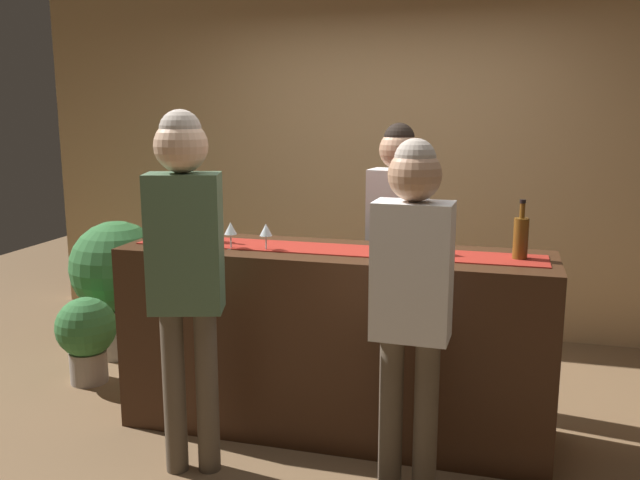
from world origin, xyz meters
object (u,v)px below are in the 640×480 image
at_px(bartender, 397,231).
at_px(potted_plant_small, 87,334).
at_px(wine_bottle_clear, 197,221).
at_px(wine_glass_far_end, 439,235).
at_px(potted_plant_tall, 118,278).
at_px(wine_bottle_green, 165,218).
at_px(wine_bottle_amber, 521,237).
at_px(customer_sipping, 412,285).
at_px(wine_glass_mid_counter, 266,231).
at_px(wine_glass_near_customer, 231,229).
at_px(customer_browsing, 185,253).

xyz_separation_m(bartender, potted_plant_small, (-1.95, -0.38, -0.71)).
distance_m(wine_bottle_clear, wine_glass_far_end, 1.36).
distance_m(wine_glass_far_end, potted_plant_tall, 2.52).
relative_size(wine_bottle_green, potted_plant_tall, 0.31).
distance_m(wine_bottle_amber, customer_sipping, 0.75).
height_order(potted_plant_tall, potted_plant_small, potted_plant_tall).
distance_m(wine_bottle_amber, wine_glass_mid_counter, 1.31).
xyz_separation_m(wine_glass_near_customer, wine_glass_mid_counter, (0.20, 0.01, 0.00)).
bearing_deg(wine_glass_mid_counter, potted_plant_tall, 149.78).
relative_size(wine_glass_mid_counter, wine_glass_far_end, 1.00).
bearing_deg(wine_bottle_clear, bartender, 27.71).
height_order(wine_bottle_amber, wine_glass_mid_counter, wine_bottle_amber).
bearing_deg(wine_glass_near_customer, wine_glass_far_end, 6.35).
height_order(wine_bottle_green, wine_bottle_clear, same).
relative_size(bartender, customer_browsing, 0.95).
xyz_separation_m(potted_plant_tall, potted_plant_small, (0.09, -0.53, -0.24)).
bearing_deg(wine_glass_far_end, customer_sipping, -95.91).
relative_size(bartender, potted_plant_small, 2.95).
relative_size(wine_bottle_green, customer_browsing, 0.17).
xyz_separation_m(wine_bottle_clear, potted_plant_tall, (-0.98, 0.71, -0.57)).
relative_size(wine_glass_mid_counter, potted_plant_tall, 0.15).
relative_size(wine_bottle_green, potted_plant_small, 0.53).
relative_size(bartender, customer_sipping, 1.02).
xyz_separation_m(wine_glass_near_customer, potted_plant_tall, (-1.25, 0.85, -0.57)).
bearing_deg(wine_bottle_amber, customer_browsing, -157.27).
relative_size(wine_glass_near_customer, customer_sipping, 0.09).
height_order(wine_bottle_green, wine_glass_near_customer, wine_bottle_green).
bearing_deg(wine_glass_near_customer, customer_sipping, -23.28).
bearing_deg(wine_bottle_clear, wine_glass_far_end, -0.72).
relative_size(wine_bottle_clear, customer_browsing, 0.17).
bearing_deg(wine_bottle_amber, wine_glass_far_end, -177.59).
distance_m(wine_glass_near_customer, customer_browsing, 0.50).
bearing_deg(wine_glass_mid_counter, bartender, 49.01).
height_order(wine_glass_far_end, potted_plant_small, wine_glass_far_end).
distance_m(wine_glass_far_end, bartender, 0.65).
xyz_separation_m(wine_bottle_green, wine_glass_far_end, (1.59, -0.07, -0.01)).
bearing_deg(wine_bottle_amber, customer_sipping, -128.16).
relative_size(wine_glass_far_end, potted_plant_tall, 0.15).
bearing_deg(customer_sipping, potted_plant_tall, 152.49).
xyz_separation_m(wine_glass_near_customer, potted_plant_small, (-1.16, 0.32, -0.80)).
height_order(customer_browsing, potted_plant_tall, customer_browsing).
bearing_deg(customer_sipping, wine_bottle_clear, 157.91).
bearing_deg(potted_plant_small, potted_plant_tall, 99.16).
distance_m(wine_bottle_clear, wine_glass_near_customer, 0.30).
relative_size(customer_browsing, potted_plant_tall, 1.81).
height_order(wine_glass_near_customer, potted_plant_tall, wine_glass_near_customer).
bearing_deg(wine_glass_far_end, potted_plant_tall, 162.68).
xyz_separation_m(customer_sipping, potted_plant_small, (-2.20, 0.76, -0.68)).
bearing_deg(bartender, wine_bottle_green, 29.98).
bearing_deg(wine_glass_far_end, bartender, 117.97).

